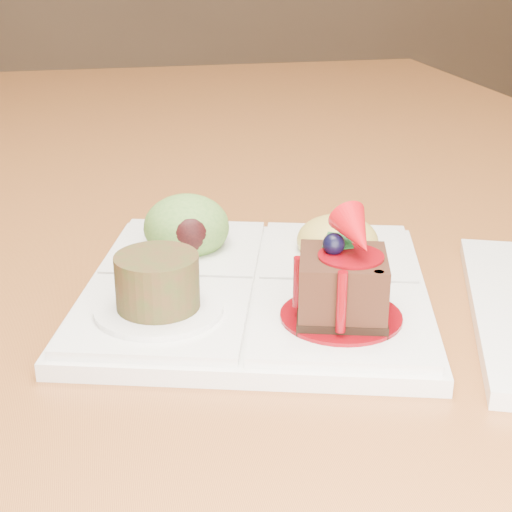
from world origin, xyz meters
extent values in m
cube|color=#925725|center=(0.00, 0.00, 0.73)|extent=(1.00, 1.80, 0.04)
cylinder|color=#925725|center=(0.44, 0.84, 0.35)|extent=(0.06, 0.06, 0.71)
cylinder|color=#331D11|center=(0.45, 0.34, 0.20)|extent=(0.03, 0.03, 0.40)
cube|color=silver|center=(-0.07, -0.20, 0.76)|extent=(0.31, 0.31, 0.01)
cube|color=silver|center=(-0.03, -0.27, 0.77)|extent=(0.14, 0.14, 0.01)
cube|color=silver|center=(-0.14, -0.24, 0.77)|extent=(0.14, 0.14, 0.01)
cube|color=silver|center=(-0.11, -0.13, 0.77)|extent=(0.14, 0.14, 0.01)
cube|color=silver|center=(0.01, -0.16, 0.77)|extent=(0.14, 0.14, 0.01)
cylinder|color=#69030A|center=(-0.03, -0.27, 0.77)|extent=(0.08, 0.08, 0.00)
cube|color=black|center=(-0.03, -0.27, 0.77)|extent=(0.07, 0.07, 0.01)
cube|color=#331D0E|center=(-0.03, -0.27, 0.79)|extent=(0.07, 0.07, 0.04)
cylinder|color=#69030A|center=(-0.03, -0.27, 0.81)|extent=(0.04, 0.04, 0.00)
sphere|color=black|center=(-0.03, -0.27, 0.82)|extent=(0.01, 0.01, 0.01)
cone|color=#A20A10|center=(-0.02, -0.28, 0.83)|extent=(0.03, 0.04, 0.04)
cube|color=#11451A|center=(-0.02, -0.26, 0.82)|extent=(0.01, 0.02, 0.01)
cube|color=#11451A|center=(-0.03, -0.26, 0.82)|extent=(0.02, 0.02, 0.01)
cylinder|color=#69030A|center=(-0.04, -0.30, 0.79)|extent=(0.01, 0.01, 0.04)
cylinder|color=#69030A|center=(-0.01, -0.30, 0.79)|extent=(0.01, 0.01, 0.04)
cylinder|color=#69030A|center=(-0.05, -0.27, 0.79)|extent=(0.01, 0.01, 0.03)
cylinder|color=silver|center=(-0.14, -0.24, 0.77)|extent=(0.09, 0.09, 0.00)
cylinder|color=#4B2315|center=(-0.14, -0.24, 0.79)|extent=(0.05, 0.05, 0.04)
cylinder|color=#4E2210|center=(-0.14, -0.24, 0.80)|extent=(0.05, 0.05, 0.00)
ellipsoid|color=olive|center=(-0.11, -0.13, 0.78)|extent=(0.07, 0.07, 0.05)
ellipsoid|color=black|center=(-0.11, -0.15, 0.79)|extent=(0.03, 0.02, 0.03)
ellipsoid|color=#AA953D|center=(0.01, -0.16, 0.78)|extent=(0.06, 0.06, 0.04)
cube|color=orange|center=(0.02, -0.15, 0.78)|extent=(0.02, 0.02, 0.01)
cube|color=#587A1A|center=(0.01, -0.14, 0.78)|extent=(0.02, 0.02, 0.02)
cube|color=orange|center=(0.00, -0.15, 0.78)|extent=(0.02, 0.02, 0.02)
cube|color=#587A1A|center=(-0.01, -0.16, 0.78)|extent=(0.02, 0.02, 0.02)
cube|color=orange|center=(0.00, -0.17, 0.78)|extent=(0.02, 0.02, 0.01)
cube|color=#587A1A|center=(0.01, -0.17, 0.78)|extent=(0.02, 0.02, 0.01)
cube|color=orange|center=(0.02, -0.17, 0.78)|extent=(0.02, 0.02, 0.01)
camera|label=1|loc=(-0.17, -0.71, 1.00)|focal=55.00mm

